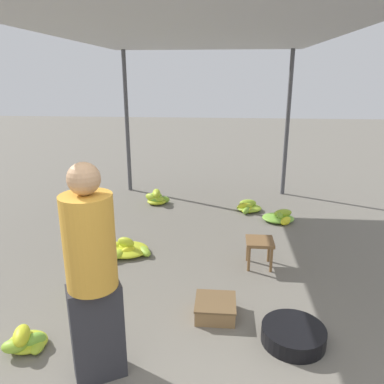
{
  "coord_description": "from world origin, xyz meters",
  "views": [
    {
      "loc": [
        0.37,
        -1.61,
        2.32
      ],
      "look_at": [
        0.0,
        2.68,
        0.98
      ],
      "focal_mm": 35.0,
      "sensor_mm": 36.0,
      "label": 1
    }
  ],
  "objects": [
    {
      "name": "banana_pile_left_1",
      "position": [
        -1.08,
        1.94,
        0.06
      ],
      "size": [
        0.5,
        0.51,
        0.17
      ],
      "color": "yellow",
      "rests_on": "ground"
    },
    {
      "name": "canopy_post_back_right",
      "position": [
        1.59,
        5.83,
        1.4
      ],
      "size": [
        0.08,
        0.08,
        2.79
      ],
      "primitive_type": "cylinder",
      "color": "#4C4C51",
      "rests_on": "ground"
    },
    {
      "name": "crate_near",
      "position": [
        0.33,
        1.64,
        0.09
      ],
      "size": [
        0.41,
        0.41,
        0.17
      ],
      "color": "olive",
      "rests_on": "ground"
    },
    {
      "name": "canopy_tarp",
      "position": [
        0.0,
        3.07,
        2.81
      ],
      "size": [
        3.57,
        5.93,
        0.04
      ],
      "primitive_type": "cube",
      "color": "#B2B2B7",
      "rests_on": "canopy_post_front_left"
    },
    {
      "name": "banana_pile_left_3",
      "position": [
        -1.33,
        1.01,
        0.08
      ],
      "size": [
        0.38,
        0.36,
        0.22
      ],
      "color": "yellow",
      "rests_on": "ground"
    },
    {
      "name": "vendor_foreground",
      "position": [
        -0.58,
        0.78,
        0.92
      ],
      "size": [
        0.51,
        0.51,
        1.77
      ],
      "color": "#2D2D33",
      "rests_on": "ground"
    },
    {
      "name": "basin_black",
      "position": [
        1.04,
        1.31,
        0.08
      ],
      "size": [
        0.58,
        0.58,
        0.15
      ],
      "color": "black",
      "rests_on": "ground"
    },
    {
      "name": "banana_pile_left_2",
      "position": [
        -0.91,
        2.91,
        0.07
      ],
      "size": [
        0.7,
        0.6,
        0.24
      ],
      "color": "#A8C72E",
      "rests_on": "ground"
    },
    {
      "name": "banana_pile_right_0",
      "position": [
        1.33,
        4.3,
        0.07
      ],
      "size": [
        0.52,
        0.53,
        0.19
      ],
      "color": "#9EC330",
      "rests_on": "ground"
    },
    {
      "name": "banana_pile_right_1",
      "position": [
        0.82,
        4.76,
        0.07
      ],
      "size": [
        0.45,
        0.49,
        0.2
      ],
      "color": "yellow",
      "rests_on": "ground"
    },
    {
      "name": "stool",
      "position": [
        0.85,
        2.72,
        0.29
      ],
      "size": [
        0.34,
        0.34,
        0.36
      ],
      "color": "brown",
      "rests_on": "ground"
    },
    {
      "name": "banana_pile_left_0",
      "position": [
        -0.86,
        4.98,
        0.12
      ],
      "size": [
        0.49,
        0.36,
        0.28
      ],
      "color": "#84B934",
      "rests_on": "ground"
    },
    {
      "name": "canopy_post_back_left",
      "position": [
        -1.59,
        5.83,
        1.4
      ],
      "size": [
        0.08,
        0.08,
        2.79
      ],
      "primitive_type": "cylinder",
      "color": "#4C4C51",
      "rests_on": "ground"
    }
  ]
}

